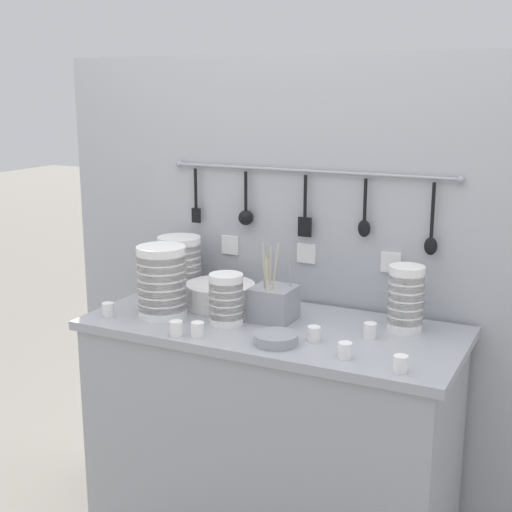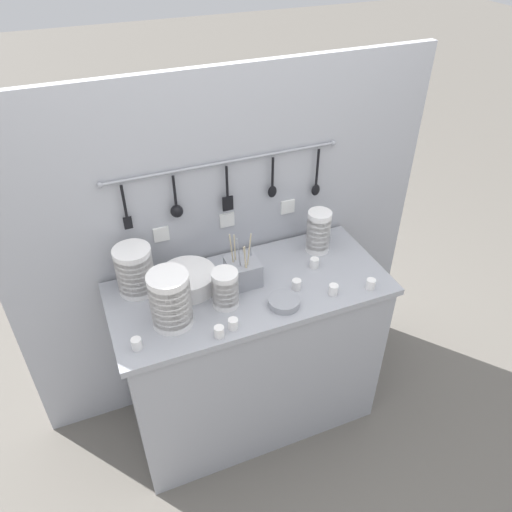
# 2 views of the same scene
# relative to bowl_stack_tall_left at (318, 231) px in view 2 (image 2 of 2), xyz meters

# --- Properties ---
(ground_plane) EXTENTS (20.00, 20.00, 0.00)m
(ground_plane) POSITION_rel_bowl_stack_tall_left_xyz_m (-0.41, -0.14, -1.01)
(ground_plane) COLOR #666059
(counter) EXTENTS (1.25, 0.56, 0.90)m
(counter) POSITION_rel_bowl_stack_tall_left_xyz_m (-0.41, -0.14, -0.56)
(counter) COLOR #9EA0A8
(counter) RESTS_ON ground
(back_wall) EXTENTS (2.05, 0.09, 1.78)m
(back_wall) POSITION_rel_bowl_stack_tall_left_xyz_m (-0.41, 0.17, -0.12)
(back_wall) COLOR #A8AAB2
(back_wall) RESTS_ON ground
(bowl_stack_tall_left) EXTENTS (0.11, 0.11, 0.21)m
(bowl_stack_tall_left) POSITION_rel_bowl_stack_tall_left_xyz_m (0.00, 0.00, 0.00)
(bowl_stack_tall_left) COLOR white
(bowl_stack_tall_left) RESTS_ON counter
(bowl_stack_short_front) EXTENTS (0.17, 0.17, 0.24)m
(bowl_stack_short_front) POSITION_rel_bowl_stack_tall_left_xyz_m (-0.78, -0.23, 0.02)
(bowl_stack_short_front) COLOR white
(bowl_stack_short_front) RESTS_ON counter
(bowl_stack_wide_centre) EXTENTS (0.11, 0.11, 0.17)m
(bowl_stack_wide_centre) POSITION_rel_bowl_stack_tall_left_xyz_m (-0.54, -0.20, -0.02)
(bowl_stack_wide_centre) COLOR white
(bowl_stack_wide_centre) RESTS_ON counter
(bowl_stack_back_corner) EXTENTS (0.16, 0.16, 0.22)m
(bowl_stack_back_corner) POSITION_rel_bowl_stack_tall_left_xyz_m (-0.87, 0.03, 0.00)
(bowl_stack_back_corner) COLOR white
(bowl_stack_back_corner) RESTS_ON counter
(plate_stack) EXTENTS (0.25, 0.25, 0.08)m
(plate_stack) POSITION_rel_bowl_stack_tall_left_xyz_m (-0.66, -0.04, -0.07)
(plate_stack) COLOR white
(plate_stack) RESTS_ON counter
(steel_mixing_bowl) EXTENTS (0.14, 0.14, 0.03)m
(steel_mixing_bowl) POSITION_rel_bowl_stack_tall_left_xyz_m (-0.32, -0.30, -0.09)
(steel_mixing_bowl) COLOR #93969E
(steel_mixing_bowl) RESTS_ON counter
(cutlery_caddy) EXTENTS (0.14, 0.14, 0.28)m
(cutlery_caddy) POSITION_rel_bowl_stack_tall_left_xyz_m (-0.42, -0.09, -0.05)
(cutlery_caddy) COLOR #93969E
(cutlery_caddy) RESTS_ON counter
(cup_beside_plates) EXTENTS (0.04, 0.04, 0.05)m
(cup_beside_plates) POSITION_rel_bowl_stack_tall_left_xyz_m (-0.63, -0.37, -0.08)
(cup_beside_plates) COLOR white
(cup_beside_plates) RESTS_ON counter
(cup_mid_row) EXTENTS (0.04, 0.04, 0.05)m
(cup_mid_row) POSITION_rel_bowl_stack_tall_left_xyz_m (-0.09, -0.32, -0.08)
(cup_mid_row) COLOR white
(cup_mid_row) RESTS_ON counter
(cup_front_right) EXTENTS (0.04, 0.04, 0.05)m
(cup_front_right) POSITION_rel_bowl_stack_tall_left_xyz_m (-0.57, -0.35, -0.08)
(cup_front_right) COLOR white
(cup_front_right) RESTS_ON counter
(cup_back_left) EXTENTS (0.04, 0.04, 0.05)m
(cup_back_left) POSITION_rel_bowl_stack_tall_left_xyz_m (-0.95, -0.31, -0.08)
(cup_back_left) COLOR white
(cup_back_left) RESTS_ON counter
(cup_edge_near) EXTENTS (0.04, 0.04, 0.05)m
(cup_edge_near) POSITION_rel_bowl_stack_tall_left_xyz_m (-0.22, -0.23, -0.08)
(cup_edge_near) COLOR white
(cup_edge_near) RESTS_ON counter
(cup_front_left) EXTENTS (0.04, 0.04, 0.05)m
(cup_front_left) POSITION_rel_bowl_stack_tall_left_xyz_m (0.08, -0.35, -0.08)
(cup_front_left) COLOR white
(cup_front_left) RESTS_ON counter
(cup_by_caddy) EXTENTS (0.04, 0.04, 0.05)m
(cup_by_caddy) POSITION_rel_bowl_stack_tall_left_xyz_m (-0.08, -0.12, -0.08)
(cup_by_caddy) COLOR white
(cup_by_caddy) RESTS_ON counter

